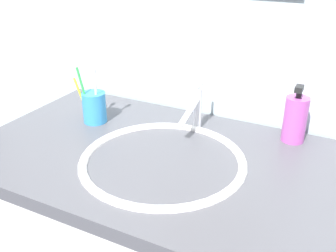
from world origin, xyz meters
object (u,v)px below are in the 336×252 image
object	(u,v)px
toothbrush_cup	(94,107)
soap_dispenser	(295,119)
toothbrush_white	(96,89)
faucet	(195,109)
toothbrush_yellow	(80,93)
toothbrush_green	(82,87)

from	to	relation	value
toothbrush_cup	soap_dispenser	xyz separation A→B (m)	(0.59, 0.16, 0.02)
toothbrush_cup	toothbrush_white	xyz separation A→B (m)	(0.02, -0.01, 0.07)
faucet	toothbrush_cup	bearing A→B (deg)	-164.28
toothbrush_yellow	soap_dispenser	distance (m)	0.65
toothbrush_green	soap_dispenser	bearing A→B (deg)	16.16
toothbrush_cup	toothbrush_white	distance (m)	0.07
faucet	soap_dispenser	size ratio (longest dim) A/B	0.98
toothbrush_yellow	soap_dispenser	xyz separation A→B (m)	(0.62, 0.18, -0.03)
faucet	toothbrush_white	distance (m)	0.31
toothbrush_green	toothbrush_white	distance (m)	0.04
toothbrush_white	soap_dispenser	distance (m)	0.60
toothbrush_yellow	toothbrush_white	size ratio (longest dim) A/B	0.86
toothbrush_yellow	soap_dispenser	bearing A→B (deg)	16.14
toothbrush_green	toothbrush_white	xyz separation A→B (m)	(0.04, 0.01, -0.00)
faucet	toothbrush_green	bearing A→B (deg)	-161.72
toothbrush_cup	soap_dispenser	world-z (taller)	soap_dispenser
toothbrush_green	toothbrush_yellow	distance (m)	0.02
faucet	toothbrush_green	distance (m)	0.35
toothbrush_cup	toothbrush_white	world-z (taller)	toothbrush_white
toothbrush_yellow	toothbrush_green	bearing A→B (deg)	15.15
soap_dispenser	toothbrush_green	bearing A→B (deg)	-163.84
toothbrush_green	toothbrush_yellow	bearing A→B (deg)	-164.85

